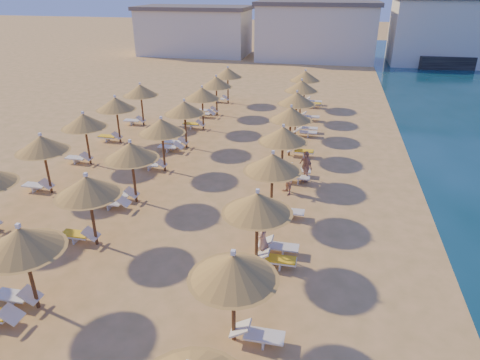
% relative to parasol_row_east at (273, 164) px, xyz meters
% --- Properties ---
extents(ground, '(220.00, 220.00, 0.00)m').
position_rel_parasol_row_east_xyz_m(ground, '(-2.91, -3.31, -2.54)').
color(ground, tan).
rests_on(ground, ground).
extents(hotel_blocks, '(49.61, 9.67, 8.10)m').
position_rel_parasol_row_east_xyz_m(hotel_blocks, '(0.76, 43.51, 1.16)').
color(hotel_blocks, beige).
rests_on(hotel_blocks, ground).
extents(parasol_row_east, '(2.55, 39.99, 3.13)m').
position_rel_parasol_row_east_xyz_m(parasol_row_east, '(0.00, 0.00, 0.00)').
color(parasol_row_east, brown).
rests_on(parasol_row_east, ground).
extents(parasol_row_west, '(2.55, 39.99, 3.13)m').
position_rel_parasol_row_east_xyz_m(parasol_row_west, '(-6.49, 0.00, 0.00)').
color(parasol_row_west, brown).
rests_on(parasol_row_west, ground).
extents(parasol_row_inland, '(2.55, 25.01, 3.13)m').
position_rel_parasol_row_east_xyz_m(parasol_row_inland, '(-11.04, -0.00, -0.00)').
color(parasol_row_inland, brown).
rests_on(parasol_row_inland, ground).
extents(loungers, '(14.01, 38.89, 0.66)m').
position_rel_parasol_row_east_xyz_m(loungers, '(-4.66, -0.06, -2.20)').
color(loungers, silver).
rests_on(loungers, ground).
extents(beachgoer_a, '(0.47, 0.66, 1.68)m').
position_rel_parasol_row_east_xyz_m(beachgoer_a, '(0.16, -3.29, -1.70)').
color(beachgoer_a, tan).
rests_on(beachgoer_a, ground).
extents(beachgoer_b, '(0.91, 0.97, 1.58)m').
position_rel_parasol_row_east_xyz_m(beachgoer_b, '(0.43, 2.33, -1.75)').
color(beachgoer_b, tan).
rests_on(beachgoer_b, ground).
extents(beachgoer_c, '(0.95, 1.01, 1.67)m').
position_rel_parasol_row_east_xyz_m(beachgoer_c, '(1.21, 4.03, -1.71)').
color(beachgoer_c, tan).
rests_on(beachgoer_c, ground).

